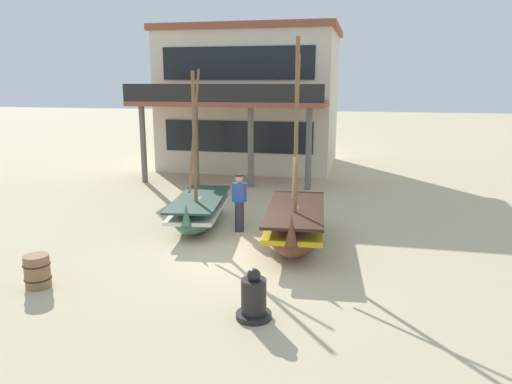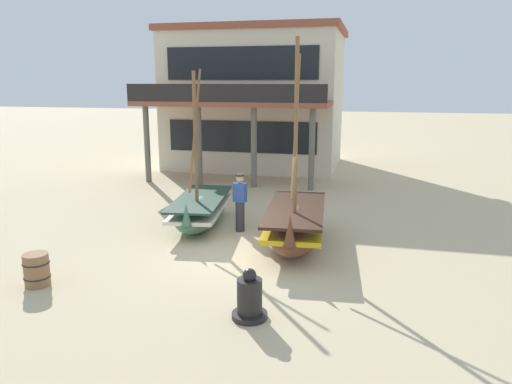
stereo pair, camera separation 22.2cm
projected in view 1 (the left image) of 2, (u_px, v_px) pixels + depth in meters
ground_plane at (247, 256)px, 12.10m from camera, size 120.00×120.00×0.00m
fishing_boat_near_left at (295, 224)px, 12.73m from camera, size 1.76×3.96×5.25m
fishing_boat_centre_large at (200, 210)px, 14.47m from camera, size 1.81×3.75×4.58m
fisherman_by_hull at (239, 203)px, 13.88m from camera, size 0.39×0.28×1.68m
capstan_winch at (254, 299)px, 8.83m from camera, size 0.66×0.66×0.96m
wooden_barrel at (37, 271)px, 10.19m from camera, size 0.56×0.56×0.70m
harbor_building_main at (252, 98)px, 24.37m from camera, size 8.50×8.76×6.75m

